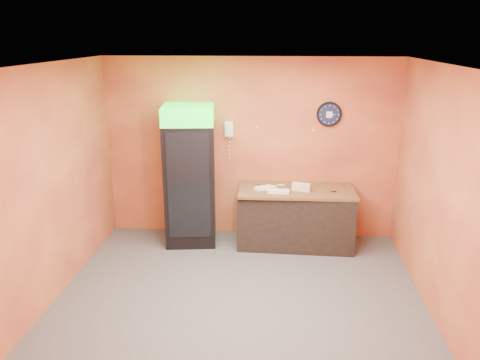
# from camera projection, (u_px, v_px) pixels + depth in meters

# --- Properties ---
(floor) EXTENTS (4.50, 4.50, 0.00)m
(floor) POSITION_uv_depth(u_px,v_px,m) (239.00, 298.00, 5.76)
(floor) COLOR #47474C
(floor) RESTS_ON ground
(back_wall) EXTENTS (4.50, 0.02, 2.80)m
(back_wall) POSITION_uv_depth(u_px,v_px,m) (250.00, 149.00, 7.25)
(back_wall) COLOR orange
(back_wall) RESTS_ON floor
(left_wall) EXTENTS (0.02, 4.00, 2.80)m
(left_wall) POSITION_uv_depth(u_px,v_px,m) (50.00, 185.00, 5.52)
(left_wall) COLOR orange
(left_wall) RESTS_ON floor
(right_wall) EXTENTS (0.02, 4.00, 2.80)m
(right_wall) POSITION_uv_depth(u_px,v_px,m) (442.00, 196.00, 5.17)
(right_wall) COLOR orange
(right_wall) RESTS_ON floor
(ceiling) EXTENTS (4.50, 4.00, 0.02)m
(ceiling) POSITION_uv_depth(u_px,v_px,m) (239.00, 65.00, 4.93)
(ceiling) COLOR white
(ceiling) RESTS_ON back_wall
(beverage_cooler) EXTENTS (0.83, 0.84, 2.12)m
(beverage_cooler) POSITION_uv_depth(u_px,v_px,m) (189.00, 178.00, 7.05)
(beverage_cooler) COLOR black
(beverage_cooler) RESTS_ON floor
(prep_counter) EXTENTS (1.73, 0.79, 0.86)m
(prep_counter) POSITION_uv_depth(u_px,v_px,m) (296.00, 218.00, 7.12)
(prep_counter) COLOR black
(prep_counter) RESTS_ON floor
(wall_clock) EXTENTS (0.37, 0.06, 0.37)m
(wall_clock) POSITION_uv_depth(u_px,v_px,m) (329.00, 114.00, 6.95)
(wall_clock) COLOR black
(wall_clock) RESTS_ON back_wall
(wall_phone) EXTENTS (0.12, 0.11, 0.23)m
(wall_phone) POSITION_uv_depth(u_px,v_px,m) (229.00, 129.00, 7.13)
(wall_phone) COLOR white
(wall_phone) RESTS_ON back_wall
(butcher_paper) EXTENTS (1.74, 0.87, 0.04)m
(butcher_paper) POSITION_uv_depth(u_px,v_px,m) (297.00, 190.00, 6.98)
(butcher_paper) COLOR brown
(butcher_paper) RESTS_ON prep_counter
(sub_roll_stack) EXTENTS (0.28, 0.16, 0.11)m
(sub_roll_stack) POSITION_uv_depth(u_px,v_px,m) (301.00, 187.00, 6.88)
(sub_roll_stack) COLOR beige
(sub_roll_stack) RESTS_ON butcher_paper
(wrapped_sandwich_left) EXTENTS (0.31, 0.18, 0.04)m
(wrapped_sandwich_left) POSITION_uv_depth(u_px,v_px,m) (266.00, 188.00, 6.95)
(wrapped_sandwich_left) COLOR white
(wrapped_sandwich_left) RESTS_ON butcher_paper
(wrapped_sandwich_mid) EXTENTS (0.32, 0.14, 0.04)m
(wrapped_sandwich_mid) POSITION_uv_depth(u_px,v_px,m) (279.00, 191.00, 6.80)
(wrapped_sandwich_mid) COLOR white
(wrapped_sandwich_mid) RESTS_ON butcher_paper
(wrapped_sandwich_right) EXTENTS (0.29, 0.25, 0.04)m
(wrapped_sandwich_right) POSITION_uv_depth(u_px,v_px,m) (263.00, 188.00, 6.96)
(wrapped_sandwich_right) COLOR white
(wrapped_sandwich_right) RESTS_ON butcher_paper
(kitchen_tool) EXTENTS (0.06, 0.06, 0.06)m
(kitchen_tool) POSITION_uv_depth(u_px,v_px,m) (286.00, 184.00, 7.11)
(kitchen_tool) COLOR silver
(kitchen_tool) RESTS_ON butcher_paper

